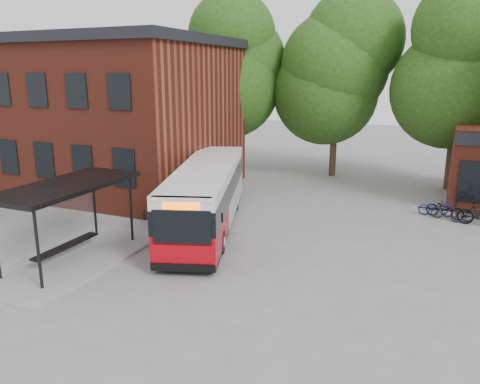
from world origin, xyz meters
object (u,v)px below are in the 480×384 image
at_px(bus_shelter, 70,222).
at_px(bicycle_0, 436,208).
at_px(bicycle_1, 447,211).
at_px(bicycle_2, 445,208).
at_px(bicycle_3, 480,214).
at_px(city_bus, 207,196).

xyz_separation_m(bus_shelter, bicycle_0, (11.99, 10.99, -1.04)).
bearing_deg(bicycle_1, bicycle_0, 64.93).
bearing_deg(bicycle_2, bicycle_0, 86.43).
bearing_deg(bicycle_1, bicycle_3, -79.94).
bearing_deg(city_bus, bicycle_2, 11.20).
xyz_separation_m(bicycle_1, bicycle_3, (1.34, -0.32, 0.11)).
distance_m(bicycle_0, bicycle_1, 0.70).
xyz_separation_m(bicycle_0, bicycle_1, (0.46, -0.52, 0.03)).
relative_size(bus_shelter, bicycle_1, 4.78).
height_order(bicycle_0, bicycle_3, bicycle_3).
height_order(bus_shelter, bicycle_3, bus_shelter).
distance_m(bicycle_2, bicycle_3, 1.57).
bearing_deg(bicycle_0, bus_shelter, 129.94).
bearing_deg(bicycle_1, bicycle_2, 33.47).
bearing_deg(bicycle_1, bus_shelter, 153.60).
relative_size(city_bus, bicycle_3, 5.84).
distance_m(city_bus, bicycle_0, 10.89).
bearing_deg(bicycle_2, city_bus, 137.02).
bearing_deg(bus_shelter, bicycle_2, 41.19).
relative_size(bicycle_1, bicycle_3, 0.79).
relative_size(bicycle_0, bicycle_3, 0.84).
height_order(bus_shelter, bicycle_0, bus_shelter).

